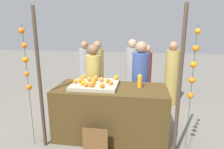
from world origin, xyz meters
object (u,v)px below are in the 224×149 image
orange_0 (111,83)px  chalkboard_sign (95,142)px  vendor_right (140,85)px  stall_counter (111,112)px  juice_bottle (140,81)px  orange_1 (95,78)px  vendor_left (94,85)px

orange_0 → chalkboard_sign: size_ratio=0.15×
orange_0 → vendor_right: size_ratio=0.04×
stall_counter → juice_bottle: (0.50, 0.08, 0.58)m
orange_1 → stall_counter: bearing=-30.0°
orange_0 → chalkboard_sign: 1.00m
vendor_right → orange_0: bearing=-124.9°
juice_bottle → chalkboard_sign: juice_bottle is taller
juice_bottle → vendor_right: vendor_right is taller
orange_0 → vendor_right: vendor_right is taller
juice_bottle → vendor_left: vendor_left is taller
orange_0 → vendor_right: bearing=55.1°
juice_bottle → orange_0: bearing=-167.0°
stall_counter → vendor_left: vendor_left is taller
chalkboard_sign → stall_counter: bearing=75.5°
juice_bottle → vendor_left: bearing=149.1°
juice_bottle → chalkboard_sign: (-0.66, -0.68, -0.83)m
juice_bottle → stall_counter: bearing=-170.6°
orange_1 → vendor_left: vendor_left is taller
orange_1 → orange_0: bearing=-33.5°
juice_bottle → vendor_right: size_ratio=0.14×
vendor_left → vendor_right: bearing=1.5°
orange_0 → vendor_left: vendor_left is taller
chalkboard_sign → vendor_left: 1.41m
vendor_left → vendor_right: (0.98, 0.03, 0.03)m
stall_counter → chalkboard_sign: size_ratio=4.16×
juice_bottle → orange_1: bearing=173.0°
stall_counter → orange_1: size_ratio=22.37×
vendor_left → vendor_right: vendor_right is taller
stall_counter → chalkboard_sign: 0.67m
orange_1 → vendor_left: bearing=107.1°
vendor_left → orange_1: bearing=-72.9°
vendor_right → stall_counter: bearing=-126.4°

